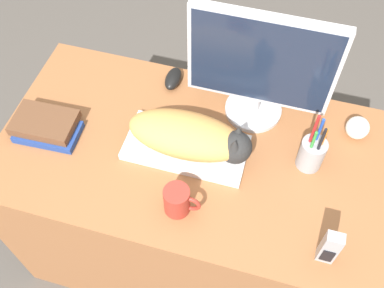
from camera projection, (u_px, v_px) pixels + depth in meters
desk at (199, 208)px, 1.73m from camera, size 1.30×0.67×0.76m
keyboard at (186, 147)px, 1.41m from camera, size 0.38×0.19×0.02m
cat at (193, 136)px, 1.35m from camera, size 0.39×0.16×0.12m
monitor at (261, 66)px, 1.33m from camera, size 0.45×0.19×0.40m
computer_mouse at (173, 79)px, 1.57m from camera, size 0.05×0.10×0.04m
coffee_mug at (178, 201)px, 1.27m from camera, size 0.11×0.08×0.10m
pen_cup at (312, 153)px, 1.34m from camera, size 0.08×0.08×0.22m
baseball at (358, 128)px, 1.43m from camera, size 0.07×0.07×0.07m
phone at (330, 248)px, 1.17m from camera, size 0.05×0.03×0.14m
book_stack at (46, 126)px, 1.44m from camera, size 0.22×0.15×0.06m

